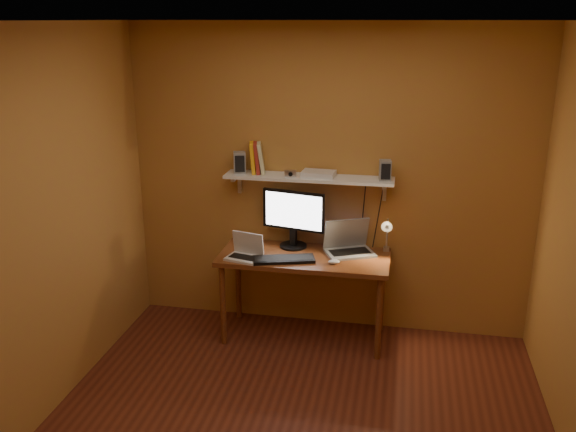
% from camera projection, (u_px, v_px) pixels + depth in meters
% --- Properties ---
extents(room, '(3.44, 3.24, 2.64)m').
position_uv_depth(room, '(295.00, 249.00, 3.63)').
color(room, '#612919').
rests_on(room, ground).
extents(desk, '(1.40, 0.60, 0.75)m').
position_uv_depth(desk, '(304.00, 265.00, 5.05)').
color(desk, brown).
rests_on(desk, ground).
extents(wall_shelf, '(1.40, 0.25, 0.21)m').
position_uv_depth(wall_shelf, '(309.00, 178.00, 5.02)').
color(wall_shelf, white).
rests_on(wall_shelf, room).
extents(monitor, '(0.54, 0.27, 0.49)m').
position_uv_depth(monitor, '(293.00, 216.00, 5.13)').
color(monitor, black).
rests_on(monitor, desk).
extents(laptop, '(0.46, 0.41, 0.28)m').
position_uv_depth(laptop, '(348.00, 244.00, 5.07)').
color(laptop, gray).
rests_on(laptop, desk).
extents(netbook, '(0.31, 0.26, 0.21)m').
position_uv_depth(netbook, '(246.00, 251.00, 4.95)').
color(netbook, silver).
rests_on(netbook, desk).
extents(keyboard, '(0.52, 0.30, 0.03)m').
position_uv_depth(keyboard, '(284.00, 259.00, 4.90)').
color(keyboard, black).
rests_on(keyboard, desk).
extents(mouse, '(0.11, 0.08, 0.03)m').
position_uv_depth(mouse, '(334.00, 262.00, 4.85)').
color(mouse, silver).
rests_on(mouse, desk).
extents(desk_lamp, '(0.09, 0.23, 0.38)m').
position_uv_depth(desk_lamp, '(387.00, 232.00, 4.96)').
color(desk_lamp, silver).
rests_on(desk_lamp, desk).
extents(speaker_left, '(0.12, 0.12, 0.18)m').
position_uv_depth(speaker_left, '(240.00, 163.00, 5.09)').
color(speaker_left, gray).
rests_on(speaker_left, wall_shelf).
extents(speaker_right, '(0.10, 0.10, 0.16)m').
position_uv_depth(speaker_right, '(385.00, 170.00, 4.86)').
color(speaker_right, gray).
rests_on(speaker_right, wall_shelf).
extents(books, '(0.17, 0.18, 0.26)m').
position_uv_depth(books, '(257.00, 158.00, 5.08)').
color(books, '#F9AD18').
rests_on(books, wall_shelf).
extents(shelf_camera, '(0.10, 0.06, 0.06)m').
position_uv_depth(shelf_camera, '(290.00, 174.00, 4.97)').
color(shelf_camera, silver).
rests_on(shelf_camera, wall_shelf).
extents(router, '(0.28, 0.20, 0.04)m').
position_uv_depth(router, '(319.00, 174.00, 5.00)').
color(router, silver).
rests_on(router, wall_shelf).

